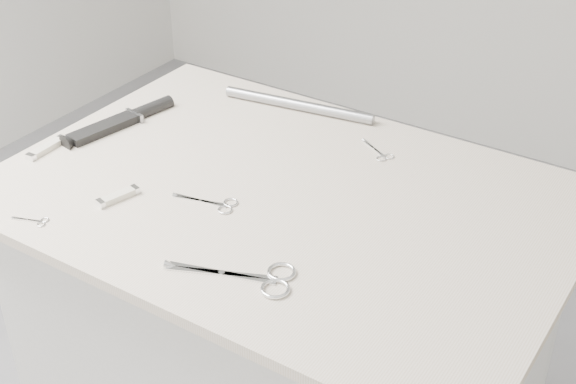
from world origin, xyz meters
The scene contains 9 objects.
display_board centered at (0.00, 0.00, 0.91)m, with size 1.00×0.70×0.02m, color beige.
large_shears centered at (0.10, -0.22, 0.92)m, with size 0.20×0.12×0.01m.
embroidery_scissors_a centered at (-0.08, -0.09, 0.92)m, with size 0.12×0.05×0.00m.
embroidery_scissors_b centered at (0.08, 0.22, 0.92)m, with size 0.08×0.06×0.00m.
tiny_scissors centered at (-0.30, -0.30, 0.92)m, with size 0.06×0.04×0.00m.
sheathed_knife centered at (-0.41, 0.05, 0.93)m, with size 0.08×0.25×0.03m.
pocket_knife_a centered at (-0.46, -0.12, 0.93)m, with size 0.02×0.09×0.01m.
pocket_knife_b centered at (-0.23, -0.17, 0.92)m, with size 0.04×0.08×0.01m.
metal_rail centered at (-0.15, 0.29, 0.93)m, with size 0.02×0.02×0.33m, color gray.
Camera 1 is at (0.65, -0.99, 1.67)m, focal length 50.00 mm.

